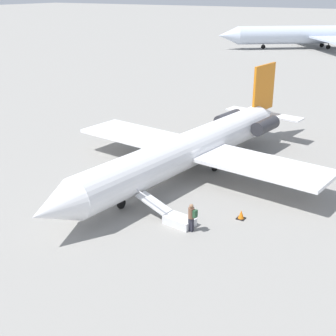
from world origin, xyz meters
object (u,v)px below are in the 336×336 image
at_px(airplane_far_right, 316,34).
at_px(boarding_stairs, 174,217).
at_px(airplane_main, 193,147).
at_px(passenger, 192,216).

relative_size(airplane_far_right, boarding_stairs, 9.30).
bearing_deg(boarding_stairs, airplane_main, -62.63).
distance_m(airplane_main, passenger, 9.37).
bearing_deg(airplane_far_right, passenger, 63.27).
relative_size(airplane_main, airplane_far_right, 0.74).
distance_m(airplane_far_right, passenger, 92.73).
xyz_separation_m(airplane_main, passenger, (8.24, 4.32, -1.06)).
bearing_deg(airplane_far_right, boarding_stairs, 62.45).
xyz_separation_m(airplane_main, boarding_stairs, (7.85, 2.92, -1.69)).
xyz_separation_m(airplane_far_right, passenger, (91.14, 16.99, -2.12)).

